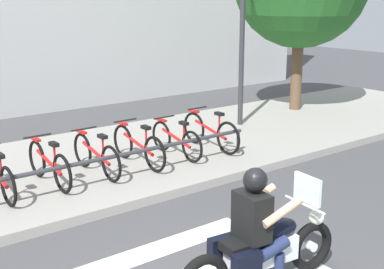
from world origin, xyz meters
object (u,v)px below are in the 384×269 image
(motorcycle, at_px, (262,251))
(bicycle_6, at_px, (210,132))
(bicycle_4, at_px, (138,146))
(street_lamp, at_px, (242,18))
(bicycle_5, at_px, (176,140))
(rider, at_px, (258,221))
(bicycle_3, at_px, (96,155))
(bike_rack, at_px, (112,158))
(bicycle_2, at_px, (49,164))

(motorcycle, distance_m, bicycle_6, 4.98)
(bicycle_4, relative_size, street_lamp, 0.39)
(bicycle_5, distance_m, bicycle_6, 0.85)
(rider, relative_size, bicycle_5, 0.91)
(rider, height_order, bicycle_3, rider)
(bicycle_3, distance_m, bike_rack, 0.56)
(rider, bearing_deg, bike_rack, 86.21)
(rider, distance_m, bike_rack, 3.63)
(street_lamp, bearing_deg, bicycle_6, -148.36)
(motorcycle, bearing_deg, rider, 171.49)
(rider, height_order, bike_rack, rider)
(rider, bearing_deg, bicycle_4, 75.34)
(bicycle_2, height_order, street_lamp, street_lamp)
(rider, height_order, bicycle_5, rider)
(bicycle_5, height_order, bicycle_6, bicycle_6)
(bicycle_3, distance_m, bicycle_6, 2.55)
(bicycle_4, distance_m, street_lamp, 4.35)
(motorcycle, xyz_separation_m, bicycle_3, (0.16, 4.18, 0.04))
(bicycle_5, height_order, street_lamp, street_lamp)
(bicycle_6, relative_size, street_lamp, 0.39)
(motorcycle, distance_m, street_lamp, 7.40)
(rider, relative_size, bicycle_6, 0.83)
(bicycle_5, bearing_deg, motorcycle, -114.02)
(bicycle_4, bearing_deg, bicycle_6, -0.01)
(rider, height_order, bicycle_6, rider)
(bicycle_2, xyz_separation_m, bicycle_3, (0.85, 0.00, -0.00))
(bicycle_5, relative_size, street_lamp, 0.36)
(street_lamp, bearing_deg, bicycle_2, -167.56)
(bicycle_6, relative_size, bike_rack, 0.30)
(bike_rack, xyz_separation_m, street_lamp, (4.45, 1.72, 2.08))
(bicycle_3, xyz_separation_m, bicycle_6, (2.55, -0.00, 0.02))
(motorcycle, relative_size, bicycle_4, 1.24)
(bicycle_6, bearing_deg, bicycle_4, 179.99)
(rider, xyz_separation_m, bicycle_2, (-0.61, 4.17, -0.31))
(bicycle_2, distance_m, bicycle_5, 2.55)
(bike_rack, bearing_deg, bicycle_5, 18.07)
(bicycle_4, relative_size, bicycle_5, 1.08)
(bicycle_5, height_order, bike_rack, bicycle_5)
(bicycle_5, relative_size, bicycle_6, 0.92)
(bicycle_6, xyz_separation_m, street_lamp, (1.90, 1.17, 2.15))
(motorcycle, relative_size, street_lamp, 0.48)
(bicycle_6, bearing_deg, bike_rack, -167.75)
(motorcycle, bearing_deg, street_lamp, 49.24)
(bicycle_6, bearing_deg, bicycle_3, 179.99)
(bicycle_2, xyz_separation_m, bike_rack, (0.85, -0.55, 0.08))
(bicycle_2, bearing_deg, street_lamp, 12.44)
(rider, relative_size, bike_rack, 0.25)
(rider, bearing_deg, bicycle_3, 86.71)
(bicycle_4, bearing_deg, motorcycle, -103.61)
(bike_rack, height_order, street_lamp, street_lamp)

